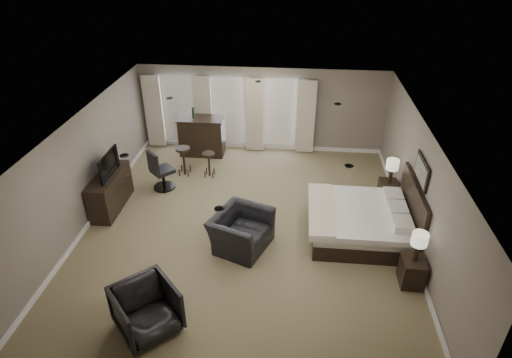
# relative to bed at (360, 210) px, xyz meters

# --- Properties ---
(room) EXTENTS (7.60, 8.60, 2.64)m
(room) POSITION_rel_bed_xyz_m (-2.58, 0.04, 0.59)
(room) COLOR #736749
(room) RESTS_ON ground
(window_bay) EXTENTS (5.25, 0.20, 2.30)m
(window_bay) POSITION_rel_bed_xyz_m (-3.58, 4.15, 0.50)
(window_bay) COLOR silver
(window_bay) RESTS_ON room
(bed) EXTENTS (2.22, 2.12, 1.41)m
(bed) POSITION_rel_bed_xyz_m (0.00, 0.00, 0.00)
(bed) COLOR silver
(bed) RESTS_ON ground
(nightstand_near) EXTENTS (0.44, 0.53, 0.58)m
(nightstand_near) POSITION_rel_bed_xyz_m (0.89, -1.45, -0.41)
(nightstand_near) COLOR black
(nightstand_near) RESTS_ON ground
(nightstand_far) EXTENTS (0.45, 0.55, 0.60)m
(nightstand_far) POSITION_rel_bed_xyz_m (0.89, 1.45, -0.41)
(nightstand_far) COLOR black
(nightstand_far) RESTS_ON ground
(lamp_near) EXTENTS (0.31, 0.31, 0.64)m
(lamp_near) POSITION_rel_bed_xyz_m (0.89, -1.45, 0.20)
(lamp_near) COLOR beige
(lamp_near) RESTS_ON nightstand_near
(lamp_far) EXTENTS (0.31, 0.31, 0.64)m
(lamp_far) POSITION_rel_bed_xyz_m (0.89, 1.45, 0.21)
(lamp_far) COLOR beige
(lamp_far) RESTS_ON nightstand_far
(wall_art) EXTENTS (0.04, 0.96, 0.56)m
(wall_art) POSITION_rel_bed_xyz_m (1.12, 0.00, 1.04)
(wall_art) COLOR slate
(wall_art) RESTS_ON room
(dresser) EXTENTS (0.52, 1.62, 0.94)m
(dresser) POSITION_rel_bed_xyz_m (-6.03, 0.55, -0.24)
(dresser) COLOR black
(dresser) RESTS_ON ground
(tv) EXTENTS (0.60, 1.04, 0.14)m
(tv) POSITION_rel_bed_xyz_m (-6.03, 0.55, 0.30)
(tv) COLOR black
(tv) RESTS_ON dresser
(armchair_near) EXTENTS (1.23, 1.47, 1.10)m
(armchair_near) POSITION_rel_bed_xyz_m (-2.60, -0.63, -0.16)
(armchair_near) COLOR black
(armchair_near) RESTS_ON ground
(armchair_far) EXTENTS (1.34, 1.34, 1.01)m
(armchair_far) POSITION_rel_bed_xyz_m (-3.93, -3.07, -0.20)
(armchair_far) COLOR black
(armchair_far) RESTS_ON ground
(bar_counter) EXTENTS (1.38, 0.72, 1.20)m
(bar_counter) POSITION_rel_bed_xyz_m (-4.37, 3.71, -0.10)
(bar_counter) COLOR black
(bar_counter) RESTS_ON ground
(bar_stool_left) EXTENTS (0.47, 0.47, 0.84)m
(bar_stool_left) POSITION_rel_bed_xyz_m (-4.62, 2.37, -0.28)
(bar_stool_left) COLOR black
(bar_stool_left) RESTS_ON ground
(bar_stool_right) EXTENTS (0.43, 0.43, 0.73)m
(bar_stool_right) POSITION_rel_bed_xyz_m (-3.89, 2.34, -0.34)
(bar_stool_right) COLOR black
(bar_stool_right) RESTS_ON ground
(desk_chair) EXTENTS (0.82, 0.82, 1.14)m
(desk_chair) POSITION_rel_bed_xyz_m (-5.00, 1.58, -0.14)
(desk_chair) COLOR black
(desk_chair) RESTS_ON ground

